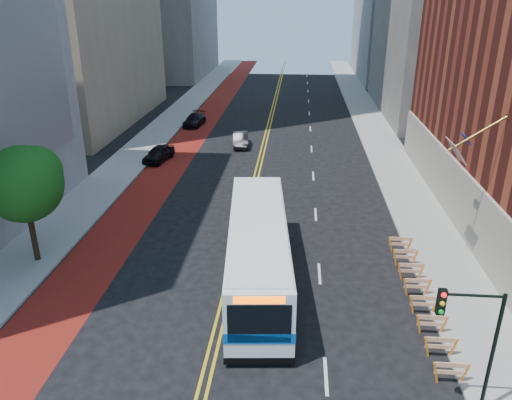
{
  "coord_description": "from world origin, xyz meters",
  "views": [
    {
      "loc": [
        3.33,
        -18.01,
        14.22
      ],
      "look_at": [
        1.12,
        8.0,
        3.43
      ],
      "focal_mm": 35.0,
      "sensor_mm": 36.0,
      "label": 1
    }
  ],
  "objects_px": {
    "transit_bus": "(258,249)",
    "car_b": "(240,140)",
    "car_a": "(159,153)",
    "car_c": "(194,120)",
    "traffic_signal": "(471,329)",
    "street_tree": "(24,181)"
  },
  "relations": [
    {
      "from": "car_b",
      "to": "car_c",
      "type": "bearing_deg",
      "value": 119.74
    },
    {
      "from": "street_tree",
      "to": "traffic_signal",
      "type": "xyz_separation_m",
      "value": [
        20.66,
        -9.55,
        -1.19
      ]
    },
    {
      "from": "car_a",
      "to": "car_b",
      "type": "xyz_separation_m",
      "value": [
        6.94,
        5.38,
        -0.01
      ]
    },
    {
      "from": "traffic_signal",
      "to": "transit_bus",
      "type": "bearing_deg",
      "value": 133.05
    },
    {
      "from": "transit_bus",
      "to": "car_b",
      "type": "distance_m",
      "value": 25.72
    },
    {
      "from": "street_tree",
      "to": "car_a",
      "type": "distance_m",
      "value": 19.51
    },
    {
      "from": "transit_bus",
      "to": "car_c",
      "type": "bearing_deg",
      "value": 101.79
    },
    {
      "from": "street_tree",
      "to": "car_c",
      "type": "height_order",
      "value": "street_tree"
    },
    {
      "from": "transit_bus",
      "to": "car_a",
      "type": "relative_size",
      "value": 3.3
    },
    {
      "from": "traffic_signal",
      "to": "car_a",
      "type": "bearing_deg",
      "value": 123.29
    },
    {
      "from": "traffic_signal",
      "to": "car_b",
      "type": "distance_m",
      "value": 36.0
    },
    {
      "from": "traffic_signal",
      "to": "car_a",
      "type": "height_order",
      "value": "traffic_signal"
    },
    {
      "from": "car_a",
      "to": "car_c",
      "type": "distance_m",
      "value": 13.52
    },
    {
      "from": "street_tree",
      "to": "car_a",
      "type": "bearing_deg",
      "value": 84.14
    },
    {
      "from": "transit_bus",
      "to": "car_a",
      "type": "distance_m",
      "value": 22.77
    },
    {
      "from": "car_b",
      "to": "car_c",
      "type": "xyz_separation_m",
      "value": [
        -6.32,
        8.12,
        -0.02
      ]
    },
    {
      "from": "street_tree",
      "to": "traffic_signal",
      "type": "distance_m",
      "value": 22.79
    },
    {
      "from": "car_b",
      "to": "car_a",
      "type": "bearing_deg",
      "value": -150.34
    },
    {
      "from": "car_a",
      "to": "car_b",
      "type": "distance_m",
      "value": 8.79
    },
    {
      "from": "car_c",
      "to": "car_b",
      "type": "bearing_deg",
      "value": -46.64
    },
    {
      "from": "transit_bus",
      "to": "car_b",
      "type": "height_order",
      "value": "transit_bus"
    },
    {
      "from": "transit_bus",
      "to": "car_c",
      "type": "relative_size",
      "value": 2.97
    }
  ]
}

